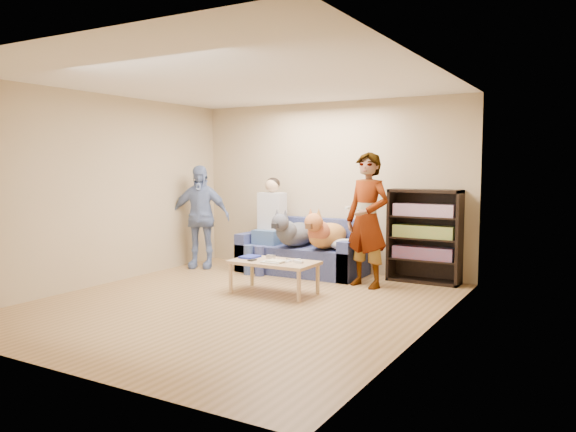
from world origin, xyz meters
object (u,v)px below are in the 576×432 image
Objects in this scene: notebook_blue at (250,257)px; coffee_table at (274,264)px; dog_tan at (325,234)px; dog_gray at (294,233)px; person_standing_left at (200,217)px; person_standing_right at (367,220)px; bookshelf at (425,234)px; sofa at (303,254)px; camera_silver at (271,257)px; person_seated at (269,221)px.

notebook_blue is 0.24× the size of coffee_table.
dog_tan is 1.07× the size of coffee_table.
person_standing_left is at bearing -172.22° from dog_gray.
person_standing_right is 0.92m from bookshelf.
sofa is at bearing 87.46° from notebook_blue.
person_standing_right is at bearing -130.73° from bookshelf.
coffee_table is at bearing -72.43° from dog_gray.
sofa is at bearing 157.12° from dog_tan.
bookshelf is (1.58, 1.53, 0.23)m from camera_silver.
camera_silver is at bearing 14.04° from notebook_blue.
person_standing_left is 1.48× the size of coffee_table.
person_standing_right is 1.11× the size of person_standing_left.
coffee_table is (-0.13, -1.21, -0.27)m from dog_tan.
dog_gray is (-0.04, -0.23, 0.36)m from sofa.
person_standing_right reaches higher than notebook_blue.
person_standing_right is 2.85m from person_standing_left.
coffee_table is at bearing -7.13° from notebook_blue.
notebook_blue is 2.46m from bookshelf.
person_standing_right reaches higher than bookshelf.
sofa is 1.73× the size of coffee_table.
person_seated reaches higher than camera_silver.
person_seated is at bearing 122.93° from camera_silver.
coffee_table is at bearing -45.00° from camera_silver.
notebook_blue is 2.36× the size of camera_silver.
dog_tan reaches higher than dog_gray.
bookshelf is at bearing 40.64° from notebook_blue.
person_standing_left is 0.86× the size of sofa.
notebook_blue is at bearing -139.36° from bookshelf.
sofa is 1.86m from bookshelf.
dog_gray is at bearing -15.12° from person_standing_left.
person_standing_left is at bearing 153.81° from coffee_table.
notebook_blue is 1.16m from dog_gray.
dog_gray is (1.60, 0.22, -0.18)m from person_standing_left.
person_standing_left is 6.28× the size of notebook_blue.
camera_silver reaches higher than coffee_table.
coffee_table is 0.85× the size of bookshelf.
bookshelf is at bearing -11.74° from person_standing_left.
person_seated is 2.37m from bookshelf.
camera_silver is 0.07× the size of person_seated.
person_seated reaches higher than dog_tan.
bookshelf is at bearing 65.52° from person_standing_right.
dog_gray is (0.02, 1.14, 0.20)m from notebook_blue.
notebook_blue is (1.57, -0.92, -0.38)m from person_standing_left.
person_standing_right is at bearing 35.74° from notebook_blue.
bookshelf is (1.80, 0.23, 0.40)m from sofa.
coffee_table is (0.34, -1.41, 0.09)m from sofa.
person_standing_right is 16.42× the size of camera_silver.
person_standing_right is at bearing -20.09° from sofa.
dog_tan is (0.51, 0.03, 0.01)m from dog_gray.
notebook_blue is 1.37m from sofa.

